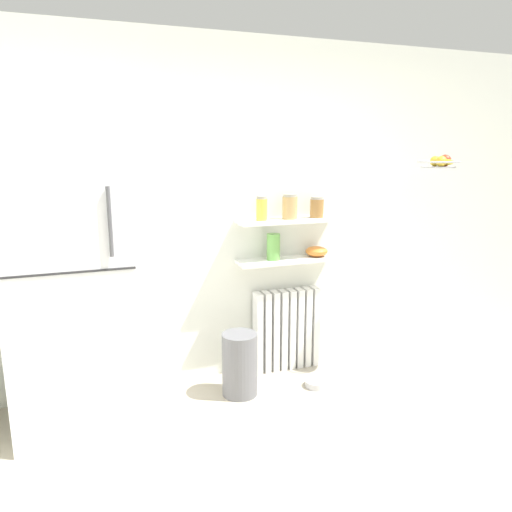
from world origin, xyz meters
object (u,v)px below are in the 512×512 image
(hanging_fruit_basket, at_px, (440,162))
(shelf_bowl, at_px, (317,251))
(storage_jar_1, at_px, (290,207))
(vase, at_px, (273,247))
(trash_bin, at_px, (240,364))
(radiator, at_px, (286,329))
(storage_jar_2, at_px, (317,207))
(refrigerator, at_px, (72,301))
(pet_food_bowl, at_px, (316,383))
(storage_jar_0, at_px, (262,209))

(hanging_fruit_basket, bearing_deg, shelf_bowl, 151.87)
(hanging_fruit_basket, bearing_deg, storage_jar_1, 157.72)
(vase, height_order, trash_bin, vase)
(shelf_bowl, height_order, hanging_fruit_basket, hanging_fruit_basket)
(radiator, relative_size, storage_jar_2, 4.09)
(radiator, distance_m, hanging_fruit_basket, 1.76)
(refrigerator, bearing_deg, vase, 8.78)
(refrigerator, bearing_deg, pet_food_bowl, -4.29)
(trash_bin, height_order, pet_food_bowl, trash_bin)
(refrigerator, relative_size, trash_bin, 3.54)
(trash_bin, bearing_deg, pet_food_bowl, -9.00)
(radiator, bearing_deg, shelf_bowl, -7.10)
(radiator, height_order, hanging_fruit_basket, hanging_fruit_basket)
(shelf_bowl, bearing_deg, radiator, 172.90)
(radiator, distance_m, storage_jar_1, 1.01)
(vase, bearing_deg, storage_jar_1, -0.00)
(storage_jar_0, height_order, vase, storage_jar_0)
(storage_jar_1, height_order, storage_jar_2, storage_jar_1)
(refrigerator, distance_m, hanging_fruit_basket, 2.78)
(storage_jar_1, distance_m, trash_bin, 1.25)
(storage_jar_2, distance_m, pet_food_bowl, 1.37)
(storage_jar_0, distance_m, pet_food_bowl, 1.40)
(shelf_bowl, height_order, trash_bin, shelf_bowl)
(vase, bearing_deg, hanging_fruit_basket, -19.93)
(radiator, xyz_separation_m, storage_jar_1, (0.00, -0.03, 1.01))
(shelf_bowl, bearing_deg, pet_food_bowl, -113.74)
(storage_jar_0, height_order, hanging_fruit_basket, hanging_fruit_basket)
(refrigerator, relative_size, hanging_fruit_basket, 5.42)
(shelf_bowl, relative_size, trash_bin, 0.38)
(storage_jar_0, xyz_separation_m, vase, (0.10, 0.00, -0.30))
(refrigerator, bearing_deg, trash_bin, -1.78)
(shelf_bowl, xyz_separation_m, hanging_fruit_basket, (0.79, -0.42, 0.71))
(vase, distance_m, pet_food_bowl, 1.10)
(refrigerator, distance_m, radiator, 1.71)
(vase, height_order, shelf_bowl, vase)
(storage_jar_0, bearing_deg, storage_jar_2, 0.00)
(refrigerator, bearing_deg, storage_jar_2, 7.05)
(storage_jar_1, bearing_deg, refrigerator, -171.94)
(vase, bearing_deg, storage_jar_0, 180.00)
(storage_jar_0, xyz_separation_m, hanging_fruit_basket, (1.26, -0.42, 0.34))
(refrigerator, xyz_separation_m, hanging_fruit_basket, (2.64, -0.19, 0.85))
(radiator, relative_size, vase, 3.28)
(refrigerator, xyz_separation_m, storage_jar_1, (1.61, 0.23, 0.51))
(pet_food_bowl, bearing_deg, hanging_fruit_basket, -4.09)
(radiator, height_order, pet_food_bowl, radiator)
(storage_jar_2, height_order, vase, storage_jar_2)
(refrigerator, distance_m, shelf_bowl, 1.87)
(storage_jar_1, xyz_separation_m, vase, (-0.13, 0.00, -0.31))
(storage_jar_0, bearing_deg, radiator, 7.37)
(refrigerator, relative_size, vase, 8.18)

